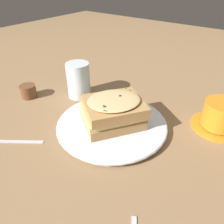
{
  "coord_description": "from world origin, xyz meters",
  "views": [
    {
      "loc": [
        0.37,
        0.28,
        0.33
      ],
      "look_at": [
        0.02,
        0.02,
        0.05
      ],
      "focal_mm": 35.0,
      "sensor_mm": 36.0,
      "label": 1
    }
  ],
  "objects": [
    {
      "name": "sandwich",
      "position": [
        0.02,
        0.02,
        0.05
      ],
      "size": [
        0.17,
        0.17,
        0.07
      ],
      "rotation": [
        0.0,
        0.0,
        2.55
      ],
      "color": "#B2844C",
      "rests_on": "dinner_plate"
    },
    {
      "name": "water_glass",
      "position": [
        -0.05,
        -0.16,
        0.05
      ],
      "size": [
        0.07,
        0.07,
        0.1
      ],
      "primitive_type": "cylinder",
      "color": "silver",
      "rests_on": "ground_plane"
    },
    {
      "name": "condiment_pot",
      "position": [
        0.05,
        -0.27,
        0.02
      ],
      "size": [
        0.05,
        0.05,
        0.04
      ],
      "primitive_type": "cylinder",
      "color": "brown",
      "rests_on": "ground_plane"
    },
    {
      "name": "dinner_plate",
      "position": [
        0.02,
        0.02,
        0.01
      ],
      "size": [
        0.27,
        0.27,
        0.02
      ],
      "color": "white",
      "rests_on": "ground_plane"
    },
    {
      "name": "ground_plane",
      "position": [
        0.0,
        0.0,
        0.0
      ],
      "size": [
        2.4,
        2.4,
        0.0
      ],
      "primitive_type": "plane",
      "color": "olive"
    },
    {
      "name": "teacup_with_saucer",
      "position": [
        -0.14,
        0.23,
        0.03
      ],
      "size": [
        0.13,
        0.14,
        0.07
      ],
      "rotation": [
        0.0,
        0.0,
        1.2
      ],
      "color": "orange",
      "rests_on": "ground_plane"
    }
  ]
}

